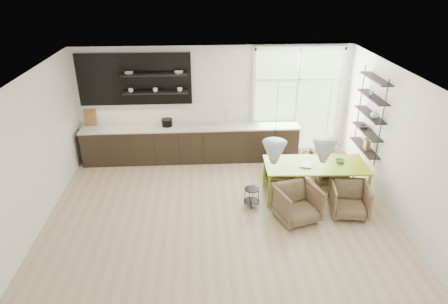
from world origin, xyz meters
TOP-DOWN VIEW (x-y plane):
  - room at (0.58, 1.10)m, footprint 7.02×6.01m
  - kitchen_run at (-0.69, 2.69)m, footprint 5.54×0.69m
  - right_shelving at (3.36, 1.17)m, footprint 0.26×1.22m
  - dining_table at (2.10, 0.65)m, footprint 2.21×1.07m
  - armchair_back_left at (1.61, 1.49)m, footprint 1.01×1.02m
  - armchair_back_right at (2.67, 1.42)m, footprint 0.83×0.85m
  - armchair_front_left at (1.52, -0.19)m, footprint 1.00×1.01m
  - armchair_front_right at (2.64, -0.08)m, footprint 0.83×0.85m
  - wire_stool at (0.69, 0.34)m, footprint 0.33×0.33m
  - table_book at (1.78, 0.67)m, footprint 0.33×0.37m
  - table_bowl at (2.65, 0.71)m, footprint 0.23×0.23m

SIDE VIEW (x-z plane):
  - wire_stool at x=0.69m, z-range 0.06..0.48m
  - armchair_front_right at x=2.64m, z-range 0.00..0.68m
  - armchair_back_right at x=2.67m, z-range 0.00..0.70m
  - armchair_back_left at x=1.61m, z-range 0.00..0.71m
  - armchair_front_left at x=1.52m, z-range 0.00..0.73m
  - kitchen_run at x=-0.69m, z-range -0.78..1.97m
  - dining_table at x=2.10m, z-range 0.34..1.14m
  - table_book at x=1.78m, z-range 0.79..0.82m
  - table_bowl at x=2.65m, z-range 0.79..0.85m
  - room at x=0.58m, z-range 0.00..2.92m
  - right_shelving at x=3.36m, z-range 0.70..2.60m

